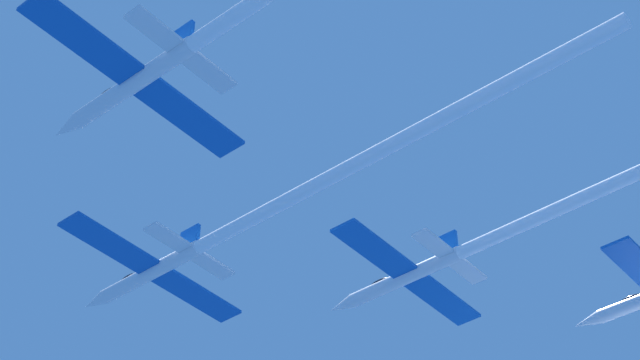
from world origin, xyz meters
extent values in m
cylinder|color=silver|center=(0.25, 0.36, -0.25)|extent=(1.16, 10.52, 1.16)
cone|color=silver|center=(0.25, 6.77, -0.25)|extent=(1.13, 2.31, 1.13)
ellipsoid|color=black|center=(0.25, 2.67, 0.24)|extent=(0.81, 2.10, 0.58)
cube|color=#0F51B2|center=(-4.33, -0.17, -0.25)|extent=(7.99, 2.31, 0.25)
cube|color=#0F51B2|center=(4.82, -0.17, -0.25)|extent=(7.99, 2.31, 0.25)
cube|color=#0F51B2|center=(0.25, -3.85, 1.17)|extent=(0.30, 1.89, 1.68)
cube|color=silver|center=(-2.13, -4.06, -0.25)|extent=(3.60, 1.39, 0.25)
cube|color=silver|center=(2.62, -4.06, -0.25)|extent=(3.60, 1.39, 0.25)
cylinder|color=white|center=(0.25, -22.47, -0.25)|extent=(1.04, 35.15, 1.04)
cylinder|color=silver|center=(-14.14, -13.33, 0.49)|extent=(1.16, 10.52, 1.16)
cone|color=silver|center=(-14.14, -6.92, 0.49)|extent=(1.13, 2.31, 1.13)
ellipsoid|color=black|center=(-14.14, -11.02, 0.98)|extent=(0.81, 2.10, 0.58)
cube|color=#0F51B2|center=(-18.72, -13.86, 0.49)|extent=(7.99, 2.31, 0.25)
cube|color=#0F51B2|center=(-9.57, -13.86, 0.49)|extent=(7.99, 2.31, 0.25)
cube|color=#0F51B2|center=(-14.14, -17.54, 1.91)|extent=(0.30, 1.89, 1.68)
cube|color=silver|center=(-16.52, -17.75, 0.49)|extent=(3.60, 1.39, 0.25)
cube|color=silver|center=(-11.77, -17.75, 0.49)|extent=(3.60, 1.39, 0.25)
cylinder|color=silver|center=(14.55, -13.56, 0.76)|extent=(1.16, 10.52, 1.16)
cone|color=silver|center=(14.55, -7.14, 0.76)|extent=(1.13, 2.31, 1.13)
ellipsoid|color=black|center=(14.55, -11.24, 1.25)|extent=(0.81, 2.10, 0.58)
cube|color=#0F51B2|center=(9.97, -14.08, 0.76)|extent=(7.99, 2.31, 0.25)
cube|color=#0F51B2|center=(19.12, -14.08, 0.76)|extent=(7.99, 2.31, 0.25)
cube|color=#0F51B2|center=(14.55, -17.76, 2.18)|extent=(0.30, 1.89, 1.68)
cube|color=silver|center=(12.17, -17.97, 0.76)|extent=(3.60, 1.39, 0.25)
cube|color=silver|center=(16.92, -17.97, 0.76)|extent=(3.60, 1.39, 0.25)
cone|color=silver|center=(28.12, -22.22, -0.27)|extent=(1.13, 2.31, 1.13)
ellipsoid|color=black|center=(28.12, -26.32, 0.22)|extent=(0.81, 2.10, 0.58)
cube|color=#0F51B2|center=(23.54, -29.16, -0.27)|extent=(7.99, 2.31, 0.25)
camera|label=1|loc=(-42.40, -52.15, -46.15)|focal=58.47mm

